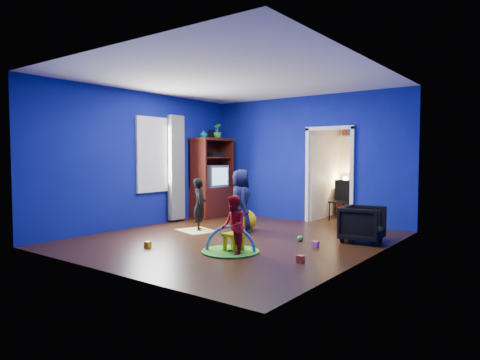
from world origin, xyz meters
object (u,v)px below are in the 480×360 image
Objects in this scene: tv_armoire at (212,178)px; hopper_ball at (246,220)px; armchair at (363,224)px; play_mat at (230,251)px; toddler_red at (233,225)px; vase at (204,134)px; kid_chair at (234,236)px; folding_chair at (339,201)px; study_desk at (355,201)px; child_black at (200,205)px; crt_tv at (213,176)px; child_navy at (241,201)px.

hopper_ball is (1.86, -1.11, -0.77)m from tv_armoire.
hopper_ball is (-2.33, -0.28, -0.11)m from armchair.
toddler_red is at bearing -39.29° from play_mat.
kid_chair is (2.84, -2.49, -1.80)m from vase.
play_mat is at bearing 139.87° from armchair.
hopper_ball is 0.84× the size of kid_chair.
folding_chair is (-0.02, 4.10, 0.21)m from kid_chair.
study_desk is (-0.17, 5.26, -0.09)m from toddler_red.
toddler_red is 0.33m from kid_chair.
toddler_red is at bearing -59.12° from hopper_ball.
kid_chair is (1.68, -1.06, -0.29)m from child_black.
kid_chair is at bearing 168.62° from toddler_red.
study_desk is at bearing 39.27° from crt_tv.
armchair is at bearing -124.88° from child_navy.
child_black is 5.76× the size of vase.
folding_chair is at bearing 26.67° from armchair.
folding_chair is at bearing 97.21° from kid_chair.
armchair is 0.56× the size of child_navy.
folding_chair is at bearing 134.00° from toddler_red.
child_black is 2.15× the size of kid_chair.
folding_chair is at bearing 90.09° from play_mat.
folding_chair is (0.96, 2.42, 0.25)m from hopper_ball.
vase is 1.11m from tv_armoire.
tv_armoire is at bearing 149.28° from hopper_ball.
child_navy is at bearing -35.92° from crt_tv.
child_black is 3.47m from folding_chair.
child_black is 2.13m from tv_armoire.
play_mat is at bearing 163.40° from child_navy.
child_navy is (0.75, 0.37, 0.09)m from child_black.
play_mat is at bearing -177.54° from toddler_red.
study_desk is at bearing -61.98° from child_navy.
folding_chair reaches higher than play_mat.
tv_armoire is 2.30m from hopper_ball.
child_navy is at bearing -108.77° from folding_chair.
tv_armoire reaches higher than folding_chair.
vase reaches higher than play_mat.
armchair is 0.80× the size of study_desk.
vase is at bearing -97.59° from crt_tv.
folding_chair reaches higher than kid_chair.
play_mat is (2.79, -2.86, -1.01)m from crt_tv.
toddler_red is (1.83, -1.26, -0.08)m from child_black.
kid_chair is at bearing 164.93° from child_navy.
armchair is 2.35m from hopper_ball.
folding_chair is (0.00, -0.96, 0.09)m from study_desk.
child_black reaches higher than folding_chair.
hopper_ball is at bearing -91.75° from child_black.
crt_tv is 0.76× the size of folding_chair.
study_desk is at bearing 90.00° from folding_chair.
child_black is at bearing 68.44° from child_navy.
tv_armoire is at bearing 72.75° from armchair.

